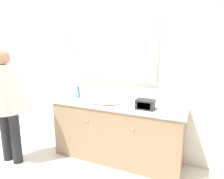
% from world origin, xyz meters
% --- Properties ---
extents(ground_plane, '(14.00, 14.00, 0.00)m').
position_xyz_m(ground_plane, '(0.00, 0.00, 0.00)').
color(ground_plane, silver).
extents(wall_back, '(8.00, 0.18, 2.55)m').
position_xyz_m(wall_back, '(-0.00, 0.57, 1.29)').
color(wall_back, silver).
rests_on(wall_back, ground_plane).
extents(vanity_counter, '(1.90, 0.53, 0.85)m').
position_xyz_m(vanity_counter, '(0.00, 0.28, 0.43)').
color(vanity_counter, '#937556').
rests_on(vanity_counter, ground_plane).
extents(sink_basin, '(0.56, 0.35, 0.19)m').
position_xyz_m(sink_basin, '(-0.23, 0.26, 0.87)').
color(sink_basin, white).
rests_on(sink_basin, vanity_counter).
extents(soap_bottle, '(0.07, 0.07, 0.17)m').
position_xyz_m(soap_bottle, '(-0.68, 0.36, 0.92)').
color(soap_bottle, teal).
rests_on(soap_bottle, vanity_counter).
extents(appliance_box, '(0.23, 0.16, 0.13)m').
position_xyz_m(appliance_box, '(0.43, 0.21, 0.91)').
color(appliance_box, black).
rests_on(appliance_box, vanity_counter).
extents(picture_frame, '(0.11, 0.01, 0.11)m').
position_xyz_m(picture_frame, '(0.84, 0.34, 0.91)').
color(picture_frame, '#B2B2B7').
rests_on(picture_frame, vanity_counter).
extents(hand_towel_near_sink, '(0.16, 0.12, 0.03)m').
position_xyz_m(hand_towel_near_sink, '(-0.83, 0.40, 0.87)').
color(hand_towel_near_sink, white).
rests_on(hand_towel_near_sink, vanity_counter).
extents(hand_towel_far_corner, '(0.16, 0.14, 0.05)m').
position_xyz_m(hand_towel_far_corner, '(0.78, 0.17, 0.87)').
color(hand_towel_far_corner, white).
rests_on(hand_towel_far_corner, vanity_counter).
extents(metal_tray, '(0.20, 0.10, 0.01)m').
position_xyz_m(metal_tray, '(0.65, 0.33, 0.86)').
color(metal_tray, '#ADADB2').
rests_on(metal_tray, vanity_counter).
extents(person, '(0.44, 0.44, 1.60)m').
position_xyz_m(person, '(-1.36, -0.38, 0.98)').
color(person, '#232328').
rests_on(person, ground_plane).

